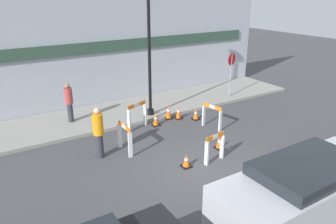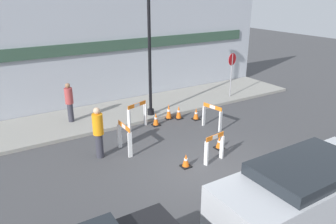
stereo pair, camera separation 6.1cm
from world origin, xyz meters
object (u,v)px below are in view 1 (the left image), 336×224
object	(u,v)px
person_pedestrian	(69,101)
parked_car_1	(305,192)
stop_sign	(231,68)
person_worker	(98,131)
streetlamp_post	(149,22)

from	to	relation	value
person_pedestrian	parked_car_1	xyz separation A→B (m)	(2.71, -9.06, -0.03)
parked_car_1	stop_sign	bearing A→B (deg)	57.78
stop_sign	parked_car_1	distance (m)	9.68
person_pedestrian	parked_car_1	world-z (taller)	person_pedestrian
person_worker	person_pedestrian	size ratio (longest dim) A/B	1.08
stop_sign	streetlamp_post	bearing A→B (deg)	-11.28
person_worker	streetlamp_post	bearing A→B (deg)	42.19
parked_car_1	person_worker	bearing A→B (deg)	115.25
stop_sign	person_worker	xyz separation A→B (m)	(-7.87, -2.42, -0.66)
streetlamp_post	person_worker	size ratio (longest dim) A/B	3.51
stop_sign	parked_car_1	size ratio (longest dim) A/B	0.48
person_worker	parked_car_1	size ratio (longest dim) A/B	0.39
person_worker	parked_car_1	distance (m)	6.36
streetlamp_post	person_pedestrian	bearing A→B (deg)	162.15
stop_sign	person_worker	bearing A→B (deg)	4.17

